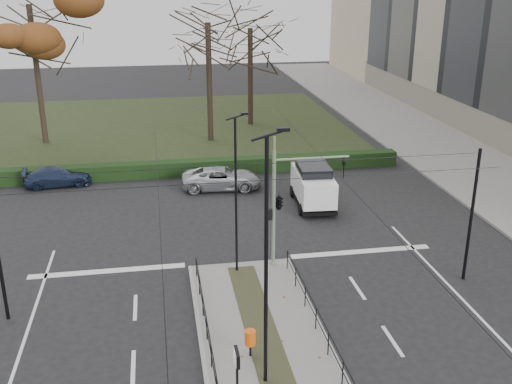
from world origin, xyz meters
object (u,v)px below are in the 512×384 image
at_px(streetlamp_median_near, 267,263).
at_px(parked_car_third, 57,177).
at_px(traffic_light, 281,200).
at_px(litter_bin, 250,338).
at_px(streetlamp_median_far, 236,194).
at_px(rust_tree, 29,4).
at_px(bare_tree_near, 208,32).
at_px(bare_tree_center, 250,35).
at_px(info_panel, 237,365).
at_px(parked_car_fourth, 222,178).
at_px(white_van, 313,184).

bearing_deg(streetlamp_median_near, parked_car_third, 113.71).
height_order(traffic_light, litter_bin, traffic_light).
height_order(streetlamp_median_far, rust_tree, rust_tree).
bearing_deg(rust_tree, bare_tree_near, -6.64).
xyz_separation_m(traffic_light, bare_tree_center, (3.05, 27.20, 4.45)).
bearing_deg(streetlamp_median_far, info_panel, -97.99).
height_order(streetlamp_median_near, parked_car_fourth, streetlamp_median_near).
xyz_separation_m(litter_bin, white_van, (5.96, 14.07, 0.41)).
distance_m(litter_bin, streetlamp_median_near, 3.90).
distance_m(litter_bin, info_panel, 3.17).
bearing_deg(bare_tree_near, streetlamp_median_near, -92.28).
xyz_separation_m(streetlamp_median_far, rust_tree, (-11.93, 24.21, 6.76)).
distance_m(streetlamp_median_far, parked_car_fourth, 11.79).
xyz_separation_m(streetlamp_median_near, parked_car_fourth, (0.77, 19.20, -3.79)).
distance_m(streetlamp_median_near, parked_car_fourth, 19.59).
height_order(white_van, bare_tree_center, bare_tree_center).
height_order(bare_tree_center, bare_tree_near, bare_tree_near).
height_order(parked_car_third, white_van, white_van).
relative_size(streetlamp_median_near, parked_car_fourth, 1.74).
bearing_deg(traffic_light, info_panel, -109.18).
xyz_separation_m(rust_tree, bare_tree_center, (17.01, 3.27, -2.81)).
bearing_deg(parked_car_fourth, streetlamp_median_near, -177.28).
height_order(streetlamp_median_near, white_van, streetlamp_median_near).
distance_m(litter_bin, rust_tree, 34.12).
bearing_deg(parked_car_third, bare_tree_center, -52.26).
relative_size(streetlamp_median_near, parked_car_third, 2.04).
relative_size(traffic_light, parked_car_third, 1.31).
xyz_separation_m(streetlamp_median_near, parked_car_third, (-9.43, 21.48, -3.87)).
bearing_deg(white_van, streetlamp_median_far, -125.78).
xyz_separation_m(traffic_light, streetlamp_median_far, (-2.02, -0.28, 0.50)).
xyz_separation_m(litter_bin, bare_tree_center, (5.51, 33.89, 6.90)).
relative_size(rust_tree, bare_tree_center, 1.26).
distance_m(litter_bin, parked_car_fourth, 17.79).
bearing_deg(streetlamp_median_near, bare_tree_center, 81.59).
relative_size(parked_car_third, parked_car_fourth, 0.85).
xyz_separation_m(streetlamp_median_far, bare_tree_center, (5.07, 27.48, 3.95)).
distance_m(parked_car_third, bare_tree_near, 16.09).
bearing_deg(traffic_light, white_van, 64.65).
height_order(litter_bin, parked_car_third, parked_car_third).
relative_size(litter_bin, bare_tree_center, 0.09).
xyz_separation_m(streetlamp_median_far, white_van, (5.52, 7.65, -2.54)).
height_order(rust_tree, bare_tree_near, rust_tree).
bearing_deg(parked_car_fourth, rust_tree, 49.32).
distance_m(streetlamp_median_far, bare_tree_center, 28.22).
relative_size(info_panel, streetlamp_median_far, 0.32).
relative_size(streetlamp_median_near, rust_tree, 0.62).
bearing_deg(parked_car_third, litter_bin, -161.10).
relative_size(traffic_light, bare_tree_center, 0.50).
xyz_separation_m(streetlamp_median_near, bare_tree_near, (1.21, 30.55, 4.08)).
bearing_deg(parked_car_fourth, litter_bin, -178.39).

